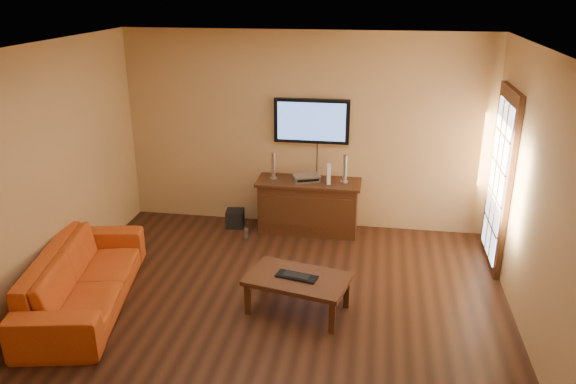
% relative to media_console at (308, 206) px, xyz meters
% --- Properties ---
extents(ground_plane, '(5.00, 5.00, 0.00)m').
position_rel_media_console_xyz_m(ground_plane, '(-0.11, -2.22, -0.37)').
color(ground_plane, black).
rests_on(ground_plane, ground).
extents(room_walls, '(5.00, 5.00, 5.00)m').
position_rel_media_console_xyz_m(room_walls, '(-0.11, -1.60, 1.32)').
color(room_walls, tan).
rests_on(room_walls, ground).
extents(french_door, '(0.07, 1.02, 2.22)m').
position_rel_media_console_xyz_m(french_door, '(2.35, -0.52, 0.68)').
color(french_door, '#371B0C').
rests_on(french_door, ground).
extents(media_console, '(1.41, 0.54, 0.73)m').
position_rel_media_console_xyz_m(media_console, '(0.00, 0.00, 0.00)').
color(media_console, '#371B0C').
rests_on(media_console, ground).
extents(television, '(1.02, 0.08, 0.60)m').
position_rel_media_console_xyz_m(television, '(-0.00, 0.23, 1.14)').
color(television, black).
rests_on(television, ground).
extents(coffee_table, '(1.15, 0.84, 0.40)m').
position_rel_media_console_xyz_m(coffee_table, '(0.15, -2.04, -0.03)').
color(coffee_table, '#371B0C').
rests_on(coffee_table, ground).
extents(sofa, '(1.05, 2.25, 0.85)m').
position_rel_media_console_xyz_m(sofa, '(-2.12, -2.28, 0.05)').
color(sofa, '#C74C16').
rests_on(sofa, ground).
extents(speaker_left, '(0.10, 0.10, 0.37)m').
position_rel_media_console_xyz_m(speaker_left, '(-0.49, 0.02, 0.53)').
color(speaker_left, silver).
rests_on(speaker_left, media_console).
extents(speaker_right, '(0.10, 0.10, 0.38)m').
position_rel_media_console_xyz_m(speaker_right, '(0.48, 0.03, 0.54)').
color(speaker_right, silver).
rests_on(speaker_right, media_console).
extents(av_receiver, '(0.42, 0.36, 0.08)m').
position_rel_media_console_xyz_m(av_receiver, '(-0.04, 0.02, 0.40)').
color(av_receiver, silver).
rests_on(av_receiver, media_console).
extents(game_console, '(0.07, 0.18, 0.24)m').
position_rel_media_console_xyz_m(game_console, '(0.27, -0.01, 0.49)').
color(game_console, white).
rests_on(game_console, media_console).
extents(subwoofer, '(0.27, 0.27, 0.24)m').
position_rel_media_console_xyz_m(subwoofer, '(-1.04, -0.02, -0.25)').
color(subwoofer, black).
rests_on(subwoofer, ground).
extents(bottle, '(0.06, 0.06, 0.19)m').
position_rel_media_console_xyz_m(bottle, '(-0.79, -0.44, -0.28)').
color(bottle, white).
rests_on(bottle, ground).
extents(keyboard, '(0.45, 0.25, 0.03)m').
position_rel_media_console_xyz_m(keyboard, '(0.14, -2.05, 0.04)').
color(keyboard, black).
rests_on(keyboard, coffee_table).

